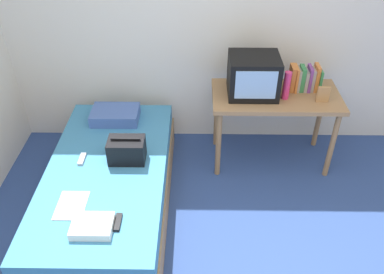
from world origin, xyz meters
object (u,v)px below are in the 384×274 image
Objects in this scene: desk at (275,103)px; remote_silver at (82,159)px; book_row at (305,79)px; pillow at (115,115)px; magazine at (72,205)px; bed at (109,188)px; folded_towel at (92,226)px; water_bottle at (287,85)px; tv at (253,76)px; picture_frame at (323,94)px; handbag at (127,150)px; remote_dark at (118,222)px.

desk reaches higher than remote_silver.
book_row reaches higher than pillow.
remote_silver is (-0.05, 0.53, 0.01)m from magazine.
folded_towel is at bearing -87.11° from bed.
pillow is 1.35m from folded_towel.
water_bottle is 1.60m from pillow.
picture_frame is (0.60, -0.13, -0.11)m from tv.
remote_silver is (-2.06, -0.48, -0.36)m from picture_frame.
handbag is 0.39m from remote_silver.
tv reaches higher than desk.
magazine is (-0.17, -0.43, 0.23)m from bed.
bed is at bearing -150.36° from tv.
pillow is at bearing 108.51° from handbag.
tv is 2.99× the size of picture_frame.
desk reaches higher than handbag.
water_bottle is 1.65× the size of remote_dark.
desk is 8.06× the size of remote_silver.
bed is 7.76× the size of water_bottle.
book_row reaches higher than remote_silver.
picture_frame reaches higher than folded_towel.
water_bottle is 0.89× the size of magazine.
book_row is at bearing 24.51° from bed.
tv is 0.63m from picture_frame.
picture_frame is 2.21m from folded_towel.
water_bottle is 1.85m from remote_dark.
magazine is 2.01× the size of remote_silver.
folded_towel is (-0.16, -0.05, 0.02)m from remote_dark.
pillow reaches higher than bed.
pillow is (-0.03, 0.70, 0.28)m from bed.
remote_dark is at bearing -59.07° from remote_silver.
remote_dark is (-1.52, -1.38, -0.40)m from book_row.
pillow is (-1.27, -0.00, -0.42)m from tv.
desk is 2.64× the size of tv.
folded_towel is at bearing -146.00° from picture_frame.
handbag is 0.64m from magazine.
pillow is (-1.50, 0.01, -0.15)m from desk.
tv reaches higher than magazine.
water_bottle is at bearing -45.82° from desk.
water_bottle reaches higher than picture_frame.
book_row is 0.92× the size of handbag.
magazine is at bearing -85.06° from remote_silver.
magazine is at bearing -147.20° from book_row.
picture_frame is at bearing 26.53° from magazine.
remote_dark reaches higher than magazine.
pillow is at bearing 100.06° from remote_dark.
handbag is (-1.07, -0.60, -0.38)m from tv.
bed is at bearing -148.13° from handbag.
remote_dark is at bearing -128.70° from tv.
bed is 12.82× the size of remote_dark.
tv is at bearing 167.48° from picture_frame.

